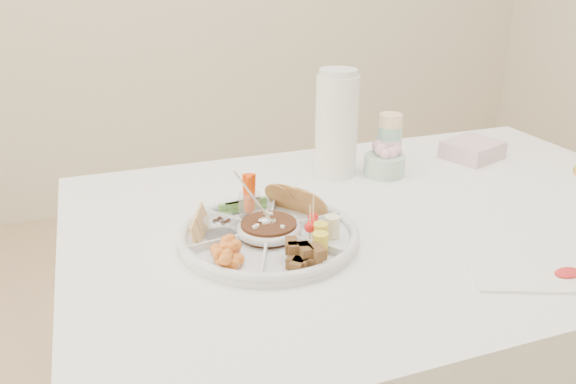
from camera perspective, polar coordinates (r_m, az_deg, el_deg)
name	(u,v)px	position (r m, az deg, el deg)	size (l,w,h in m)	color
dining_table	(383,341)	(1.57, 9.66, -14.68)	(1.52, 1.02, 0.76)	white
party_tray	(269,232)	(1.20, -1.96, -4.10)	(0.38, 0.38, 0.04)	white
bean_dip	(269,229)	(1.20, -1.97, -3.78)	(0.12, 0.12, 0.04)	#56270E
tortillas	(301,202)	(1.29, 1.30, -1.05)	(0.10, 0.10, 0.06)	#AC7950
carrot_cucumber	(244,193)	(1.29, -4.46, -0.13)	(0.10, 0.10, 0.09)	#F34605
pita_raisins	(208,222)	(1.21, -8.14, -3.02)	(0.10, 0.10, 0.05)	#E6BF79
cherries	(231,251)	(1.10, -5.82, -6.02)	(0.11, 0.11, 0.04)	#FB9839
granola_chunks	(298,253)	(1.09, 0.97, -6.20)	(0.11, 0.11, 0.05)	#4B3213
banana_tomato	(330,218)	(1.18, 4.31, -2.64)	(0.10, 0.10, 0.08)	#DFD880
cup_stack	(389,137)	(1.61, 10.27, 5.50)	(0.07, 0.07, 0.19)	silver
thermos	(337,122)	(1.54, 4.96, 7.06)	(0.12, 0.12, 0.30)	white
flower_bowl	(385,160)	(1.59, 9.81, 3.18)	(0.11, 0.11, 0.09)	#94D6A6
napkin_stack	(472,150)	(1.79, 18.23, 4.10)	(0.16, 0.14, 0.05)	beige
placemat	(555,278)	(1.19, 25.49, -7.92)	(0.31, 0.10, 0.01)	white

